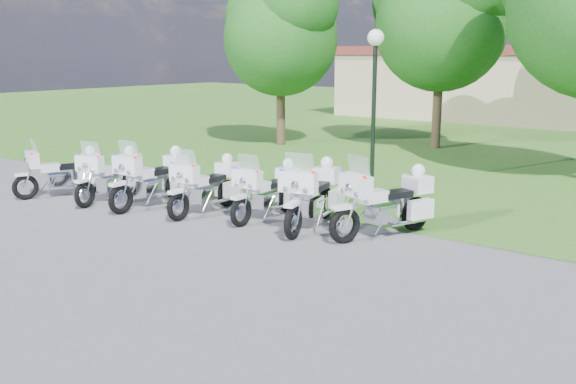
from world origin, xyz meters
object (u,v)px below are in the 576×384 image
Objects in this scene: motorcycle_1 at (112,174)px; motorcycle_2 at (154,177)px; motorcycle_3 at (207,184)px; motorcycle_6 at (388,201)px; lamp_post at (375,70)px; motorcycle_0 at (63,171)px; motorcycle_4 at (269,190)px; motorcycle_5 at (313,194)px.

motorcycle_2 is at bearing 177.71° from motorcycle_1.
motorcycle_1 and motorcycle_3 have the same top height.
motorcycle_6 is 5.20m from lamp_post.
motorcycle_6 is (8.67, 1.82, 0.08)m from motorcycle_0.
motorcycle_2 reaches higher than motorcycle_4.
motorcycle_1 is 2.94m from motorcycle_3.
motorcycle_0 is 8.86m from motorcycle_6.
motorcycle_2 reaches higher than motorcycle_3.
motorcycle_1 is at bearing 7.19° from motorcycle_3.
motorcycle_1 reaches higher than motorcycle_0.
motorcycle_1 is 0.93× the size of motorcycle_2.
motorcycle_2 reaches higher than motorcycle_1.
motorcycle_1 is at bearing 6.85° from motorcycle_2.
lamp_post is at bearing -116.32° from motorcycle_0.
motorcycle_4 is at bearing 27.99° from motorcycle_6.
motorcycle_3 is 0.94× the size of motorcycle_5.
motorcycle_5 is 4.93m from lamp_post.
motorcycle_0 is 0.94× the size of motorcycle_1.
motorcycle_1 is 1.02× the size of motorcycle_4.
motorcycle_6 reaches higher than motorcycle_5.
lamp_post is at bearing -127.14° from motorcycle_2.
lamp_post is at bearing -34.88° from motorcycle_6.
motorcycle_3 is (2.90, 0.54, 0.00)m from motorcycle_1.
motorcycle_5 is 0.59× the size of lamp_post.
motorcycle_0 is at bearing 11.33° from motorcycle_2.
motorcycle_2 is at bearing -124.45° from lamp_post.
motorcycle_5 is (2.74, 0.46, 0.06)m from motorcycle_3.
motorcycle_3 is at bearing 178.67° from motorcycle_1.
motorcycle_0 is at bearing 9.76° from motorcycle_3.
motorcycle_4 is 0.54× the size of lamp_post.
lamp_post is (-2.54, 3.77, 2.53)m from motorcycle_6.
motorcycle_5 reaches higher than motorcycle_3.
lamp_post reaches higher than motorcycle_2.
motorcycle_0 is 5.98m from motorcycle_4.
motorcycle_6 is at bearing -55.96° from lamp_post.
lamp_post is (6.13, 5.59, 2.60)m from motorcycle_0.
motorcycle_4 is 1.25m from motorcycle_5.
motorcycle_3 is (4.31, 1.00, 0.02)m from motorcycle_0.
motorcycle_2 is 1.09× the size of motorcycle_4.
motorcycle_2 is at bearing 8.03° from motorcycle_3.
motorcycle_4 is at bearing -168.25° from motorcycle_2.
motorcycle_6 reaches higher than motorcycle_0.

